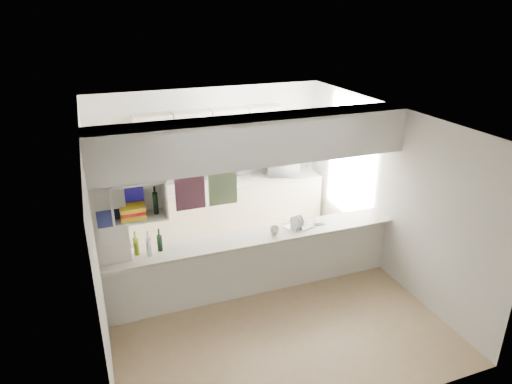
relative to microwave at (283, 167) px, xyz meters
name	(u,v)px	position (x,y,z in m)	size (l,w,h in m)	color
floor	(256,291)	(-1.35, -2.13, -1.08)	(4.80, 4.80, 0.00)	#9D805B
ceiling	(256,117)	(-1.35, -2.13, 1.52)	(4.80, 4.80, 0.00)	white
wall_back	(210,159)	(-1.35, 0.27, 0.22)	(4.20, 4.20, 0.00)	silver
wall_left	(95,236)	(-3.45, -2.13, 0.22)	(4.80, 4.80, 0.00)	silver
wall_right	(386,191)	(0.75, -2.13, 0.22)	(4.80, 4.80, 0.00)	silver
servery_partition	(244,188)	(-1.52, -2.13, 0.58)	(4.20, 0.50, 2.60)	silver
cubby_shelf	(137,201)	(-2.91, -2.19, 0.63)	(0.65, 0.35, 0.50)	white
kitchen_run	(223,187)	(-1.19, 0.01, -0.26)	(3.60, 0.63, 2.24)	beige
microwave	(283,167)	(0.00, 0.00, 0.00)	(0.58, 0.39, 0.32)	white
bowl	(285,157)	(0.02, -0.01, 0.19)	(0.23, 0.23, 0.06)	#160C8E
dish_rack	(299,222)	(-0.68, -2.10, -0.08)	(0.43, 0.36, 0.20)	silver
cup	(275,230)	(-1.08, -2.17, -0.10)	(0.12, 0.12, 0.10)	white
wine_bottles	(143,247)	(-2.89, -2.11, -0.04)	(0.52, 0.15, 0.35)	black
plastic_tubs	(297,224)	(-0.68, -2.05, -0.12)	(0.50, 0.18, 0.08)	silver
utensil_jar	(218,180)	(-1.28, 0.02, -0.10)	(0.09, 0.09, 0.12)	black
knife_block	(199,179)	(-1.62, 0.05, -0.05)	(0.11, 0.09, 0.22)	#4C2C1A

